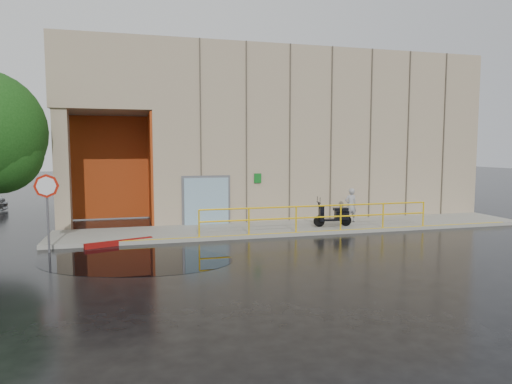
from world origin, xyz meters
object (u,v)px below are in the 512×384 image
(scooter, at_px, (333,209))
(red_curb, at_px, (119,243))
(person, at_px, (351,205))
(stop_sign, at_px, (47,196))

(scooter, bearing_deg, red_curb, -167.59)
(person, distance_m, red_curb, 10.01)
(person, relative_size, stop_sign, 0.58)
(stop_sign, bearing_deg, scooter, 11.60)
(scooter, relative_size, stop_sign, 0.64)
(scooter, relative_size, red_curb, 0.69)
(scooter, xyz_separation_m, stop_sign, (-10.78, -1.48, 1.01))
(person, bearing_deg, red_curb, 9.98)
(stop_sign, bearing_deg, red_curb, 19.14)
(scooter, distance_m, stop_sign, 10.92)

